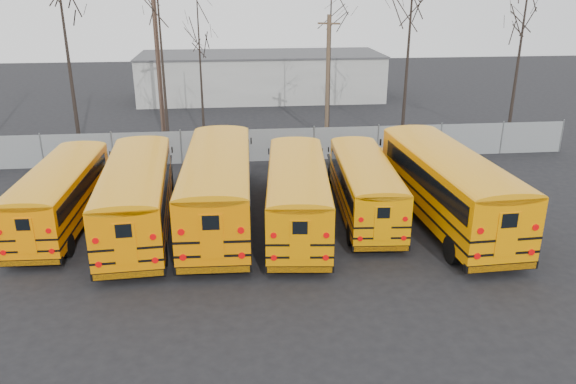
{
  "coord_description": "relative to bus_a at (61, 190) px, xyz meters",
  "views": [
    {
      "loc": [
        -1.08,
        -20.74,
        10.22
      ],
      "look_at": [
        1.36,
        2.18,
        1.6
      ],
      "focal_mm": 35.0,
      "sensor_mm": 36.0,
      "label": 1
    }
  ],
  "objects": [
    {
      "name": "bus_e",
      "position": [
        13.54,
        -0.31,
        -0.03
      ],
      "size": [
        2.97,
        10.12,
        2.8
      ],
      "rotation": [
        0.0,
        0.0,
        -0.07
      ],
      "color": "black",
      "rests_on": "ground"
    },
    {
      "name": "tree_2",
      "position": [
        3.55,
        11.32,
        4.17
      ],
      "size": [
        0.26,
        0.26,
        11.68
      ],
      "primitive_type": "cone",
      "color": "black",
      "rests_on": "ground"
    },
    {
      "name": "tree_1",
      "position": [
        -2.5,
        13.28,
        4.51
      ],
      "size": [
        0.26,
        0.26,
        12.36
      ],
      "primitive_type": "cone",
      "color": "black",
      "rests_on": "ground"
    },
    {
      "name": "tree_6",
      "position": [
        26.36,
        11.33,
        4.02
      ],
      "size": [
        0.26,
        0.26,
        11.37
      ],
      "primitive_type": "cone",
      "color": "black",
      "rests_on": "ground"
    },
    {
      "name": "bus_d",
      "position": [
        10.3,
        -1.35,
        0.12
      ],
      "size": [
        3.59,
        11.09,
        3.05
      ],
      "rotation": [
        0.0,
        0.0,
        -0.1
      ],
      "color": "black",
      "rests_on": "ground"
    },
    {
      "name": "tree_5",
      "position": [
        19.12,
        11.94,
        4.65
      ],
      "size": [
        0.26,
        0.26,
        12.64
      ],
      "primitive_type": "cone",
      "color": "black",
      "rests_on": "ground"
    },
    {
      "name": "utility_pole_left",
      "position": [
        2.88,
        14.84,
        3.47
      ],
      "size": [
        1.72,
        0.74,
        10.0
      ],
      "rotation": [
        0.0,
        0.0,
        0.35
      ],
      "color": "#463227",
      "rests_on": "ground"
    },
    {
      "name": "bus_f",
      "position": [
        16.93,
        -1.48,
        0.33
      ],
      "size": [
        3.31,
        12.29,
        3.41
      ],
      "rotation": [
        0.0,
        0.0,
        0.04
      ],
      "color": "black",
      "rests_on": "ground"
    },
    {
      "name": "bus_b",
      "position": [
        3.41,
        -0.94,
        0.18
      ],
      "size": [
        3.24,
        11.41,
        3.16
      ],
      "rotation": [
        0.0,
        0.0,
        0.06
      ],
      "color": "black",
      "rests_on": "ground"
    },
    {
      "name": "distant_building",
      "position": [
        10.55,
        28.65,
        0.33
      ],
      "size": [
        22.0,
        8.0,
        4.0
      ],
      "primitive_type": "cube",
      "color": "#B5B5B0",
      "rests_on": "ground"
    },
    {
      "name": "ground",
      "position": [
        8.55,
        -3.35,
        -1.67
      ],
      "size": [
        120.0,
        120.0,
        0.0
      ],
      "primitive_type": "plane",
      "color": "black",
      "rests_on": "ground"
    },
    {
      "name": "fence",
      "position": [
        8.55,
        8.65,
        -0.67
      ],
      "size": [
        40.0,
        0.04,
        2.0
      ],
      "primitive_type": "cube",
      "color": "gray",
      "rests_on": "ground"
    },
    {
      "name": "utility_pole_right",
      "position": [
        14.05,
        12.78,
        2.61
      ],
      "size": [
        1.39,
        0.71,
        8.33
      ],
      "rotation": [
        0.0,
        0.0,
        -0.42
      ],
      "color": "brown",
      "rests_on": "ground"
    },
    {
      "name": "bus_c",
      "position": [
        6.88,
        -0.54,
        0.33
      ],
      "size": [
        3.23,
        12.28,
        3.41
      ],
      "rotation": [
        0.0,
        0.0,
        -0.04
      ],
      "color": "black",
      "rests_on": "ground"
    },
    {
      "name": "tree_3",
      "position": [
        5.7,
        13.9,
        3.15
      ],
      "size": [
        0.26,
        0.26,
        9.65
      ],
      "primitive_type": "cone",
      "color": "black",
      "rests_on": "ground"
    },
    {
      "name": "bus_a",
      "position": [
        0.0,
        0.0,
        0.0
      ],
      "size": [
        2.65,
        10.25,
        2.85
      ],
      "rotation": [
        0.0,
        0.0,
        -0.03
      ],
      "color": "black",
      "rests_on": "ground"
    },
    {
      "name": "tree_4",
      "position": [
        14.32,
        13.7,
        4.11
      ],
      "size": [
        0.26,
        0.26,
        11.55
      ],
      "primitive_type": "cone",
      "color": "black",
      "rests_on": "ground"
    }
  ]
}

